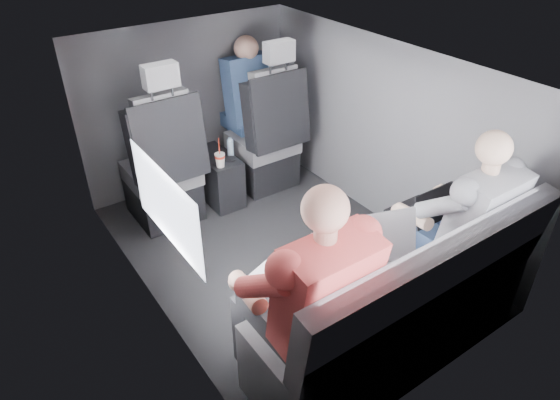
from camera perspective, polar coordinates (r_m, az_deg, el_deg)
floor at (r=3.53m, az=0.03°, el=-6.18°), size 2.60×2.60×0.00m
ceiling at (r=2.87m, az=0.04°, el=15.22°), size 2.60×2.60×0.00m
panel_left at (r=2.81m, az=-15.22°, el=-1.88°), size 0.02×2.60×1.35m
panel_right at (r=3.68m, az=11.71°, el=7.29°), size 0.02×2.60×1.35m
panel_front at (r=4.17m, az=-10.42°, el=10.58°), size 1.80×0.02×1.35m
panel_back at (r=2.40m, az=18.39°, el=-9.40°), size 1.80×0.02×1.35m
side_window at (r=2.45m, az=-12.93°, el=-0.71°), size 0.02×0.75×0.42m
seatbelt at (r=3.82m, az=-0.19°, el=11.02°), size 0.35×0.11×0.59m
front_seat_left at (r=3.75m, az=-13.07°, el=2.92°), size 0.52×0.58×1.26m
front_seat_right at (r=4.11m, az=-1.53°, el=6.57°), size 0.52×0.58×1.26m
center_console at (r=4.04m, az=-7.14°, el=2.56°), size 0.24×0.48×0.41m
rear_bench at (r=2.74m, az=13.17°, el=-12.50°), size 1.60×0.57×0.92m
soda_cup at (r=3.75m, az=-6.87°, el=4.62°), size 0.08×0.08×0.23m
water_bottle at (r=3.91m, az=-5.70°, el=6.02°), size 0.05×0.05×0.15m
laptop_white at (r=2.43m, az=0.79°, el=-8.12°), size 0.35×0.37×0.23m
laptop_silver at (r=2.63m, az=9.48°, el=-4.66°), size 0.46×0.46×0.28m
laptop_black at (r=2.97m, az=15.89°, el=-1.02°), size 0.30×0.27×0.21m
passenger_rear_left at (r=2.27m, az=2.86°, el=-11.02°), size 0.53×0.65×1.27m
passenger_rear_right at (r=2.91m, az=19.52°, el=-2.47°), size 0.50×0.62×1.22m
passenger_front_right at (r=4.17m, az=-3.68°, el=12.11°), size 0.39×0.39×0.78m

